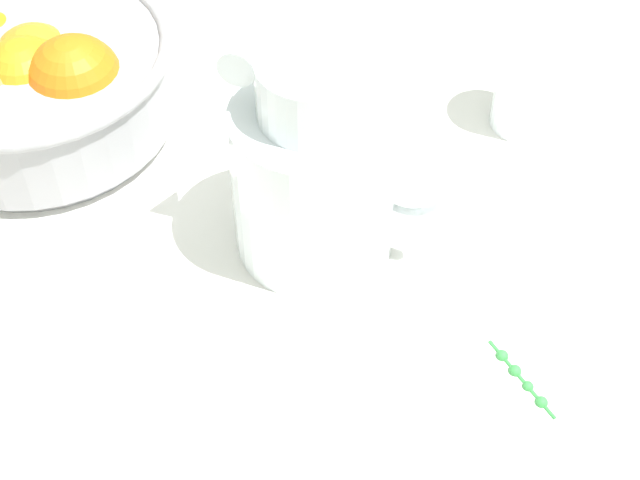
% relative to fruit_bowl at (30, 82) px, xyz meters
% --- Properties ---
extents(ground_plane, '(1.41, 0.94, 0.03)m').
position_rel_fruit_bowl_xyz_m(ground_plane, '(0.17, -0.23, -0.07)').
color(ground_plane, white).
extents(fruit_bowl, '(0.25, 0.25, 0.11)m').
position_rel_fruit_bowl_xyz_m(fruit_bowl, '(0.00, 0.00, 0.00)').
color(fruit_bowl, '#99999E').
rests_on(fruit_bowl, ground_plane).
extents(juice_pitcher, '(0.15, 0.13, 0.19)m').
position_rel_fruit_bowl_xyz_m(juice_pitcher, '(0.19, -0.21, 0.02)').
color(juice_pitcher, white).
rests_on(juice_pitcher, ground_plane).
extents(second_glass, '(0.06, 0.06, 0.09)m').
position_rel_fruit_bowl_xyz_m(second_glass, '(0.42, -0.13, -0.01)').
color(second_glass, white).
rests_on(second_glass, ground_plane).
extents(herb_sprig_0, '(0.02, 0.08, 0.01)m').
position_rel_fruit_bowl_xyz_m(herb_sprig_0, '(0.29, -0.38, -0.05)').
color(herb_sprig_0, '#368F42').
rests_on(herb_sprig_0, ground_plane).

